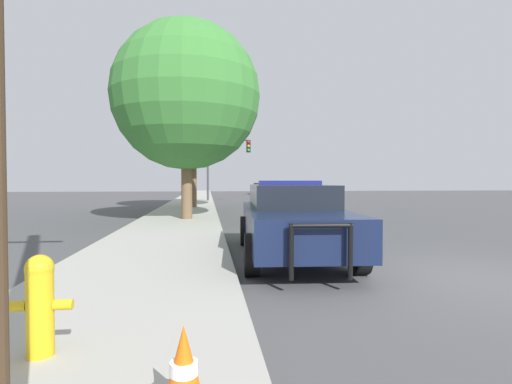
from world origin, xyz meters
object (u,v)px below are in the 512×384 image
car_background_distant (260,188)px  traffic_cone (184,373)px  fire_hydrant (40,302)px  tree_sidewalk_near (186,96)px  tree_sidewalk_mid (194,114)px  car_background_oncoming (276,190)px  police_car (291,218)px  traffic_light (226,156)px

car_background_distant → traffic_cone: 44.59m
car_background_distant → traffic_cone: (-6.34, -44.13, -0.30)m
fire_hydrant → tree_sidewalk_near: (0.58, 11.76, 4.14)m
fire_hydrant → tree_sidewalk_mid: size_ratio=0.10×
car_background_oncoming → tree_sidewalk_mid: 16.07m
police_car → car_background_distant: 38.79m
police_car → traffic_cone: (-1.84, -5.61, -0.37)m
car_background_oncoming → tree_sidewalk_near: (-7.00, -20.63, 3.95)m
car_background_distant → tree_sidewalk_near: size_ratio=0.64×
traffic_light → tree_sidewalk_mid: tree_sidewalk_mid is taller
traffic_light → car_background_oncoming: 8.56m
police_car → traffic_light: bearing=-85.5°
car_background_distant → tree_sidewalk_near: bearing=-98.6°
tree_sidewalk_mid → traffic_cone: size_ratio=14.08×
car_background_distant → tree_sidewalk_mid: bearing=-101.9°
police_car → fire_hydrant: (-3.04, -4.58, -0.22)m
police_car → traffic_cone: police_car is taller
traffic_cone → car_background_distant: bearing=81.8°
car_background_oncoming → traffic_cone: (-6.39, -33.42, -0.34)m
police_car → tree_sidewalk_near: bearing=-67.5°
fire_hydrant → traffic_cone: bearing=-40.6°
fire_hydrant → tree_sidewalk_mid: tree_sidewalk_mid is taller
tree_sidewalk_near → tree_sidewalk_mid: bearing=89.6°
car_background_distant → tree_sidewalk_near: (-6.96, -31.35, 3.99)m
traffic_light → car_background_oncoming: bearing=53.3°
tree_sidewalk_mid → traffic_cone: tree_sidewalk_mid is taller
tree_sidewalk_mid → fire_hydrant: bearing=-91.9°
fire_hydrant → traffic_cone: 1.58m
traffic_light → car_background_oncoming: (4.87, 6.54, -2.60)m
traffic_light → police_car: bearing=-89.1°
police_car → tree_sidewalk_near: size_ratio=0.72×
tree_sidewalk_mid → car_background_oncoming: bearing=63.2°
traffic_light → traffic_cone: 27.08m
police_car → traffic_light: size_ratio=1.16×
fire_hydrant → tree_sidewalk_mid: bearing=88.1°
traffic_light → traffic_cone: traffic_light is taller
traffic_light → tree_sidewalk_mid: (-2.08, -7.25, 1.83)m
car_background_distant → car_background_oncoming: size_ratio=1.02×
fire_hydrant → traffic_light: 26.14m
police_car → traffic_light: (-0.33, 21.26, 2.58)m
tree_sidewalk_mid → traffic_cone: 20.21m
traffic_light → tree_sidewalk_near: 14.31m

